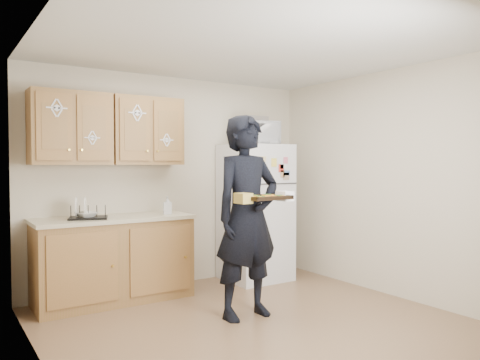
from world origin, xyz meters
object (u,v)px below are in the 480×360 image
object	(u,v)px
refrigerator	(255,212)
microwave	(256,133)
baking_tray	(265,198)
dish_rack	(88,212)
person	(247,216)

from	to	relation	value
refrigerator	microwave	bearing A→B (deg)	-114.27
baking_tray	dish_rack	xyz separation A→B (m)	(-1.16, 1.45, -0.18)
refrigerator	baking_tray	world-z (taller)	refrigerator
refrigerator	dish_rack	xyz separation A→B (m)	(-2.08, 0.00, 0.12)
microwave	baking_tray	bearing A→B (deg)	-111.12
person	microwave	distance (m)	1.66
baking_tray	microwave	world-z (taller)	microwave
baking_tray	microwave	size ratio (longest dim) A/B	0.81
baking_tray	dish_rack	world-z (taller)	baking_tray
person	dish_rack	size ratio (longest dim) A/B	5.17
person	microwave	world-z (taller)	microwave
refrigerator	person	xyz separation A→B (m)	(-0.90, -1.15, 0.11)
microwave	person	bearing A→B (deg)	-117.26
refrigerator	baking_tray	xyz separation A→B (m)	(-0.92, -1.44, 0.30)
baking_tray	dish_rack	bearing A→B (deg)	126.11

